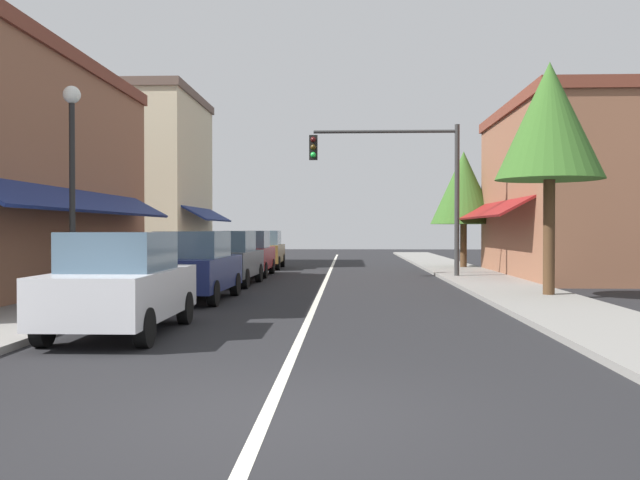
{
  "coord_description": "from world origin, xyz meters",
  "views": [
    {
      "loc": [
        0.8,
        -6.68,
        1.81
      ],
      "look_at": [
        -0.12,
        15.91,
        1.48
      ],
      "focal_mm": 39.11,
      "sensor_mm": 36.0,
      "label": 1
    }
  ],
  "objects_px": {
    "parked_car_far_left": "(248,254)",
    "traffic_signal_mast_arm": "(405,173)",
    "parked_car_second_left": "(194,266)",
    "parked_car_third_left": "(228,258)",
    "street_lamp_left_near": "(72,162)",
    "parked_car_distant_left": "(263,250)",
    "parked_car_nearest_left": "(121,284)",
    "tree_right_far": "(464,188)",
    "tree_right_near": "(550,122)"
  },
  "relations": [
    {
      "from": "parked_car_second_left",
      "to": "traffic_signal_mast_arm",
      "type": "height_order",
      "value": "traffic_signal_mast_arm"
    },
    {
      "from": "parked_car_nearest_left",
      "to": "street_lamp_left_near",
      "type": "bearing_deg",
      "value": 127.42
    },
    {
      "from": "parked_car_nearest_left",
      "to": "parked_car_distant_left",
      "type": "xyz_separation_m",
      "value": [
        -0.06,
        20.58,
        0.0
      ]
    },
    {
      "from": "tree_right_near",
      "to": "tree_right_far",
      "type": "bearing_deg",
      "value": 90.01
    },
    {
      "from": "traffic_signal_mast_arm",
      "to": "parked_car_distant_left",
      "type": "bearing_deg",
      "value": 132.27
    },
    {
      "from": "parked_car_nearest_left",
      "to": "tree_right_far",
      "type": "xyz_separation_m",
      "value": [
        9.15,
        20.0,
        2.82
      ]
    },
    {
      "from": "parked_car_second_left",
      "to": "parked_car_far_left",
      "type": "height_order",
      "value": "same"
    },
    {
      "from": "parked_car_second_left",
      "to": "parked_car_far_left",
      "type": "xyz_separation_m",
      "value": [
        0.0,
        9.51,
        0.0
      ]
    },
    {
      "from": "parked_car_far_left",
      "to": "street_lamp_left_near",
      "type": "distance_m",
      "value": 13.32
    },
    {
      "from": "parked_car_distant_left",
      "to": "traffic_signal_mast_arm",
      "type": "xyz_separation_m",
      "value": [
        6.05,
        -6.66,
        3.04
      ]
    },
    {
      "from": "tree_right_far",
      "to": "street_lamp_left_near",
      "type": "bearing_deg",
      "value": -121.62
    },
    {
      "from": "street_lamp_left_near",
      "to": "parked_car_nearest_left",
      "type": "bearing_deg",
      "value": -52.25
    },
    {
      "from": "parked_car_third_left",
      "to": "parked_car_distant_left",
      "type": "distance_m",
      "value": 9.81
    },
    {
      "from": "parked_car_far_left",
      "to": "tree_right_far",
      "type": "xyz_separation_m",
      "value": [
        9.16,
        4.73,
        2.82
      ]
    },
    {
      "from": "parked_car_second_left",
      "to": "tree_right_near",
      "type": "distance_m",
      "value": 9.93
    },
    {
      "from": "parked_car_third_left",
      "to": "parked_car_distant_left",
      "type": "bearing_deg",
      "value": 91.91
    },
    {
      "from": "parked_car_nearest_left",
      "to": "parked_car_far_left",
      "type": "relative_size",
      "value": 1.0
    },
    {
      "from": "parked_car_distant_left",
      "to": "parked_car_second_left",
      "type": "bearing_deg",
      "value": -90.65
    },
    {
      "from": "parked_car_third_left",
      "to": "traffic_signal_mast_arm",
      "type": "height_order",
      "value": "traffic_signal_mast_arm"
    },
    {
      "from": "parked_car_nearest_left",
      "to": "parked_car_third_left",
      "type": "distance_m",
      "value": 10.76
    },
    {
      "from": "parked_car_nearest_left",
      "to": "parked_car_second_left",
      "type": "relative_size",
      "value": 0.99
    },
    {
      "from": "parked_car_nearest_left",
      "to": "parked_car_far_left",
      "type": "height_order",
      "value": "same"
    },
    {
      "from": "parked_car_far_left",
      "to": "parked_car_distant_left",
      "type": "distance_m",
      "value": 5.31
    },
    {
      "from": "parked_car_nearest_left",
      "to": "parked_car_distant_left",
      "type": "bearing_deg",
      "value": 89.83
    },
    {
      "from": "parked_car_distant_left",
      "to": "tree_right_far",
      "type": "distance_m",
      "value": 9.65
    },
    {
      "from": "parked_car_nearest_left",
      "to": "parked_car_third_left",
      "type": "bearing_deg",
      "value": 89.72
    },
    {
      "from": "parked_car_far_left",
      "to": "tree_right_near",
      "type": "distance_m",
      "value": 13.19
    },
    {
      "from": "traffic_signal_mast_arm",
      "to": "tree_right_near",
      "type": "distance_m",
      "value": 8.05
    },
    {
      "from": "parked_car_second_left",
      "to": "parked_car_distant_left",
      "type": "distance_m",
      "value": 14.81
    },
    {
      "from": "parked_car_second_left",
      "to": "parked_car_far_left",
      "type": "relative_size",
      "value": 1.01
    },
    {
      "from": "parked_car_second_left",
      "to": "tree_right_near",
      "type": "xyz_separation_m",
      "value": [
        9.16,
        0.78,
        3.73
      ]
    },
    {
      "from": "parked_car_far_left",
      "to": "parked_car_distant_left",
      "type": "height_order",
      "value": "same"
    },
    {
      "from": "parked_car_third_left",
      "to": "street_lamp_left_near",
      "type": "relative_size",
      "value": 0.87
    },
    {
      "from": "parked_car_nearest_left",
      "to": "tree_right_near",
      "type": "height_order",
      "value": "tree_right_near"
    },
    {
      "from": "parked_car_distant_left",
      "to": "street_lamp_left_near",
      "type": "xyz_separation_m",
      "value": [
        -1.71,
        -18.3,
        2.33
      ]
    },
    {
      "from": "parked_car_far_left",
      "to": "traffic_signal_mast_arm",
      "type": "height_order",
      "value": "traffic_signal_mast_arm"
    },
    {
      "from": "parked_car_far_left",
      "to": "street_lamp_left_near",
      "type": "height_order",
      "value": "street_lamp_left_near"
    },
    {
      "from": "parked_car_third_left",
      "to": "parked_car_far_left",
      "type": "height_order",
      "value": "same"
    },
    {
      "from": "parked_car_third_left",
      "to": "street_lamp_left_near",
      "type": "bearing_deg",
      "value": -100.06
    },
    {
      "from": "parked_car_third_left",
      "to": "parked_car_far_left",
      "type": "bearing_deg",
      "value": 91.67
    },
    {
      "from": "parked_car_third_left",
      "to": "tree_right_near",
      "type": "height_order",
      "value": "tree_right_near"
    },
    {
      "from": "parked_car_nearest_left",
      "to": "parked_car_far_left",
      "type": "xyz_separation_m",
      "value": [
        -0.01,
        15.27,
        0.0
      ]
    },
    {
      "from": "parked_car_second_left",
      "to": "traffic_signal_mast_arm",
      "type": "xyz_separation_m",
      "value": [
        6.01,
        8.15,
        3.04
      ]
    },
    {
      "from": "parked_car_second_left",
      "to": "parked_car_distant_left",
      "type": "bearing_deg",
      "value": 91.73
    },
    {
      "from": "parked_car_nearest_left",
      "to": "parked_car_distant_left",
      "type": "relative_size",
      "value": 1.0
    },
    {
      "from": "traffic_signal_mast_arm",
      "to": "street_lamp_left_near",
      "type": "xyz_separation_m",
      "value": [
        -7.76,
        -11.64,
        -0.7
      ]
    },
    {
      "from": "parked_car_nearest_left",
      "to": "tree_right_near",
      "type": "distance_m",
      "value": 11.85
    },
    {
      "from": "parked_car_far_left",
      "to": "traffic_signal_mast_arm",
      "type": "relative_size",
      "value": 0.72
    },
    {
      "from": "parked_car_third_left",
      "to": "tree_right_far",
      "type": "xyz_separation_m",
      "value": [
        9.16,
        9.24,
        2.82
      ]
    },
    {
      "from": "parked_car_nearest_left",
      "to": "parked_car_second_left",
      "type": "xyz_separation_m",
      "value": [
        -0.01,
        5.77,
        0.0
      ]
    }
  ]
}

